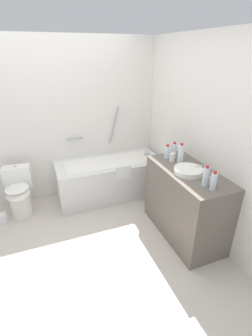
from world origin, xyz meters
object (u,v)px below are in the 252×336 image
(water_bottle_3, at_px, (167,152))
(water_bottle_2, at_px, (181,154))
(bathtub, at_px, (110,178))
(water_bottle_1, at_px, (174,151))
(drinking_glass_0, at_px, (172,157))
(toilet_paper_roll, at_px, (3,218))
(water_bottle_4, at_px, (206,176))
(water_bottle_0, at_px, (214,181))
(drinking_glass_1, at_px, (213,181))
(sink_faucet, at_px, (202,168))
(sink_basin, at_px, (188,171))
(toilet, at_px, (19,193))

(water_bottle_3, bearing_deg, water_bottle_2, -71.39)
(bathtub, height_order, water_bottle_1, bathtub)
(drinking_glass_0, distance_m, toilet_paper_roll, 2.42)
(bathtub, relative_size, water_bottle_3, 8.83)
(toilet_paper_roll, bearing_deg, water_bottle_3, -16.96)
(water_bottle_2, distance_m, water_bottle_4, 0.54)
(water_bottle_0, height_order, drinking_glass_1, water_bottle_0)
(drinking_glass_0, bearing_deg, water_bottle_4, -90.33)
(water_bottle_3, distance_m, drinking_glass_0, 0.10)
(water_bottle_1, bearing_deg, bathtub, 127.35)
(water_bottle_2, xyz_separation_m, toilet_paper_roll, (-2.18, 0.84, -0.95))
(water_bottle_4, bearing_deg, sink_faucet, 57.26)
(sink_faucet, height_order, water_bottle_3, water_bottle_3)
(water_bottle_1, bearing_deg, water_bottle_0, -93.79)
(water_bottle_2, xyz_separation_m, drinking_glass_1, (0.02, -0.57, -0.08))
(sink_faucet, bearing_deg, drinking_glass_0, 117.30)
(bathtub, xyz_separation_m, water_bottle_3, (0.52, -0.79, 0.66))
(water_bottle_3, relative_size, toilet_paper_roll, 1.37)
(sink_faucet, bearing_deg, water_bottle_4, -122.74)
(bathtub, relative_size, water_bottle_4, 7.37)
(drinking_glass_0, bearing_deg, bathtub, 121.36)
(sink_faucet, height_order, water_bottle_2, water_bottle_2)
(sink_faucet, xyz_separation_m, water_bottle_0, (-0.17, -0.38, 0.06))
(sink_basin, distance_m, water_bottle_0, 0.39)
(toilet, bearing_deg, water_bottle_3, 71.78)
(sink_faucet, xyz_separation_m, drinking_glass_1, (-0.11, -0.31, 0.01))
(water_bottle_1, relative_size, toilet_paper_roll, 1.56)
(toilet_paper_roll, bearing_deg, sink_faucet, -25.34)
(drinking_glass_0, bearing_deg, water_bottle_0, -88.64)
(bathtub, height_order, drinking_glass_0, bathtub)
(water_bottle_2, height_order, drinking_glass_0, water_bottle_2)
(sink_faucet, distance_m, water_bottle_2, 0.30)
(sink_basin, xyz_separation_m, drinking_glass_1, (0.08, -0.31, 0.01))
(water_bottle_2, relative_size, drinking_glass_0, 2.58)
(toilet, bearing_deg, drinking_glass_0, 69.50)
(water_bottle_1, bearing_deg, sink_faucet, -75.78)
(bathtub, xyz_separation_m, water_bottle_4, (0.54, -1.53, 0.68))
(bathtub, height_order, toilet_paper_roll, bathtub)
(sink_faucet, bearing_deg, toilet_paper_roll, 154.66)
(bathtub, height_order, water_bottle_3, bathtub)
(bathtub, relative_size, sink_basin, 5.06)
(water_bottle_4, bearing_deg, toilet, 140.92)
(water_bottle_0, bearing_deg, drinking_glass_1, 51.06)
(water_bottle_4, bearing_deg, sink_basin, 89.82)
(water_bottle_2, bearing_deg, drinking_glass_0, 115.39)
(bathtub, bearing_deg, water_bottle_3, -56.53)
(toilet, height_order, drinking_glass_1, drinking_glass_1)
(water_bottle_3, bearing_deg, water_bottle_1, -8.08)
(water_bottle_0, distance_m, drinking_glass_1, 0.10)
(water_bottle_0, height_order, water_bottle_1, water_bottle_1)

